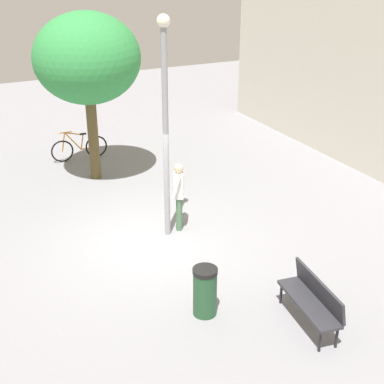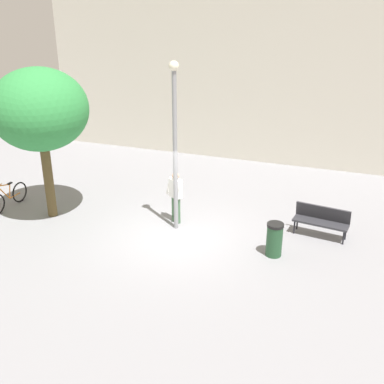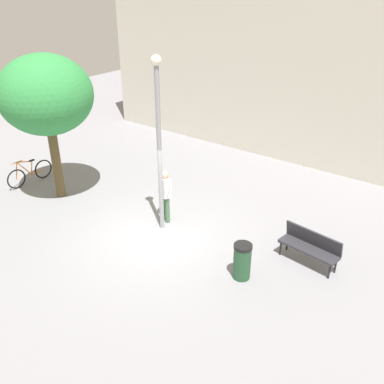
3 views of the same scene
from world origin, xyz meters
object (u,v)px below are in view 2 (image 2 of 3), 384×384
object	(u,v)px
park_bench	(321,219)
trash_bin	(274,239)
person_by_lamppost	(176,194)
lamppost	(175,137)
bicycle_orange	(8,198)
plaza_tree	(40,110)

from	to	relation	value
park_bench	trash_bin	size ratio (longest dim) A/B	1.70
person_by_lamppost	park_bench	bearing A→B (deg)	7.94
lamppost	park_bench	world-z (taller)	lamppost
lamppost	bicycle_orange	world-z (taller)	lamppost
plaza_tree	bicycle_orange	bearing A→B (deg)	-179.10
person_by_lamppost	bicycle_orange	world-z (taller)	person_by_lamppost
bicycle_orange	person_by_lamppost	bearing A→B (deg)	9.09
person_by_lamppost	bicycle_orange	bearing A→B (deg)	-170.91
person_by_lamppost	park_bench	xyz separation A→B (m)	(4.37, 0.61, -0.42)
trash_bin	lamppost	bearing A→B (deg)	168.80
park_bench	plaza_tree	size ratio (longest dim) A/B	0.35
park_bench	plaza_tree	xyz separation A→B (m)	(-8.33, -1.49, 2.92)
lamppost	park_bench	bearing A→B (deg)	13.05
bicycle_orange	trash_bin	distance (m)	8.91
park_bench	bicycle_orange	world-z (taller)	bicycle_orange
person_by_lamppost	bicycle_orange	xyz separation A→B (m)	(-5.64, -0.90, -0.58)
park_bench	lamppost	bearing A→B (deg)	-166.95
plaza_tree	bicycle_orange	world-z (taller)	plaza_tree
bicycle_orange	trash_bin	world-z (taller)	same
plaza_tree	bicycle_orange	distance (m)	3.51
person_by_lamppost	park_bench	distance (m)	4.43
park_bench	bicycle_orange	bearing A→B (deg)	-171.41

